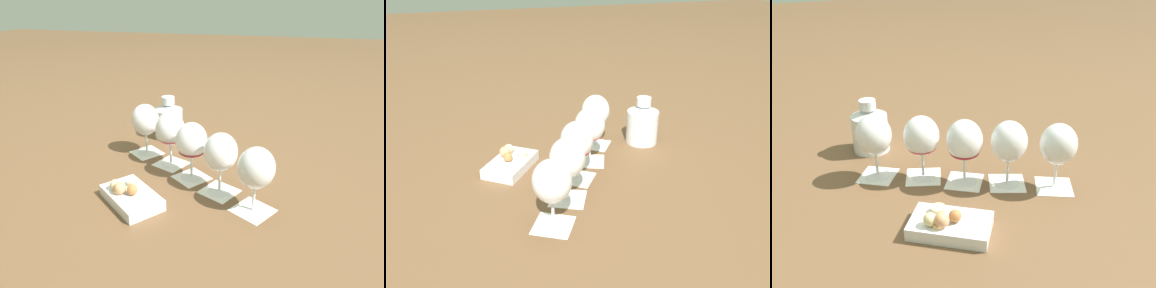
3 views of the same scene
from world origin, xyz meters
TOP-DOWN VIEW (x-y plane):
  - ground_plane at (0.00, 0.00)m, footprint 8.00×8.00m
  - tasting_card_0 at (-0.20, 0.13)m, footprint 0.13×0.13m
  - tasting_card_1 at (-0.09, 0.07)m, footprint 0.12×0.12m
  - tasting_card_2 at (-0.00, -0.00)m, footprint 0.13×0.13m
  - tasting_card_3 at (0.10, -0.06)m, footprint 0.12×0.12m
  - tasting_card_4 at (0.20, -0.13)m, footprint 0.13×0.13m
  - wine_glass_0 at (-0.20, 0.13)m, footprint 0.09×0.09m
  - wine_glass_1 at (-0.09, 0.07)m, footprint 0.09×0.09m
  - wine_glass_2 at (-0.00, -0.00)m, footprint 0.09×0.09m
  - wine_glass_3 at (0.10, -0.06)m, footprint 0.09×0.09m
  - wine_glass_4 at (0.20, -0.13)m, footprint 0.09×0.09m
  - ceramic_vase at (-0.17, 0.29)m, footprint 0.11×0.11m
  - snack_dish at (-0.12, -0.17)m, footprint 0.20×0.19m

SIDE VIEW (x-z plane):
  - ground_plane at x=0.00m, z-range 0.00..0.00m
  - tasting_card_0 at x=-0.20m, z-range 0.00..0.00m
  - tasting_card_1 at x=-0.09m, z-range 0.00..0.00m
  - tasting_card_2 at x=0.00m, z-range 0.00..0.00m
  - tasting_card_3 at x=0.10m, z-range 0.00..0.00m
  - tasting_card_4 at x=0.20m, z-range 0.00..0.00m
  - snack_dish at x=-0.12m, z-range -0.01..0.05m
  - ceramic_vase at x=-0.17m, z-range -0.01..0.15m
  - wine_glass_0 at x=-0.20m, z-range 0.03..0.20m
  - wine_glass_3 at x=0.10m, z-range 0.03..0.20m
  - wine_glass_4 at x=0.20m, z-range 0.03..0.20m
  - wine_glass_1 at x=-0.09m, z-range 0.03..0.20m
  - wine_glass_2 at x=0.00m, z-range 0.03..0.20m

